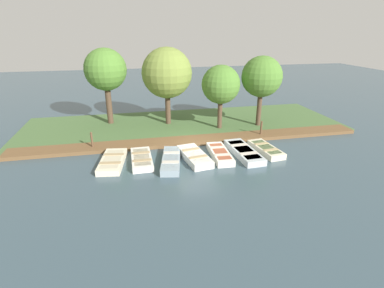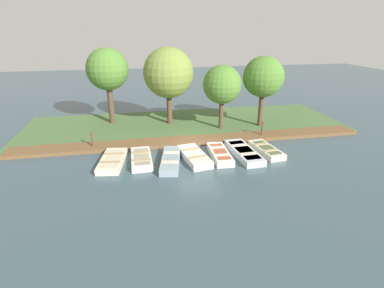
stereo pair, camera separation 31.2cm
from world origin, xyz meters
The scene contains 16 objects.
ground_plane centered at (0.00, 0.00, 0.00)m, with size 80.00×80.00×0.00m, color #384C56.
shore_bank centered at (-5.00, 0.00, 0.07)m, with size 8.00×24.00×0.13m.
dock_walkway centered at (-1.25, 0.00, 0.11)m, with size 1.52×23.08×0.22m.
rowboat_0 centered at (1.16, -5.18, 0.18)m, with size 3.17×1.63×0.36m.
rowboat_1 centered at (1.20, -3.59, 0.17)m, with size 2.90×1.14×0.36m.
rowboat_2 centered at (1.76, -1.99, 0.20)m, with size 3.47×1.60×0.40m.
rowboat_3 centered at (1.51, -0.61, 0.21)m, with size 3.16×1.60×0.42m.
rowboat_4 centered at (1.44, 0.94, 0.20)m, with size 3.04×1.12×0.39m.
rowboat_5 centered at (1.47, 2.41, 0.20)m, with size 3.64×1.36×0.40m.
rowboat_6 centered at (1.35, 3.88, 0.18)m, with size 2.89×1.33×0.37m.
mooring_post_near centered at (-1.21, -6.44, 0.59)m, with size 0.13×0.13×1.17m.
mooring_post_far centered at (-1.21, 4.70, 0.59)m, with size 0.13×0.13×1.17m.
park_tree_far_left centered at (-6.34, -5.55, 4.16)m, with size 3.08×3.08×5.76m.
park_tree_left centered at (-5.30, -1.16, 3.96)m, with size 3.69×3.69×5.83m.
park_tree_center centered at (-3.41, 2.39, 3.31)m, with size 2.73×2.73×4.70m.
park_tree_right centered at (-3.45, 5.47, 3.75)m, with size 2.94×2.94×5.25m.
Camera 2 is at (16.90, -3.73, 7.13)m, focal length 28.00 mm.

